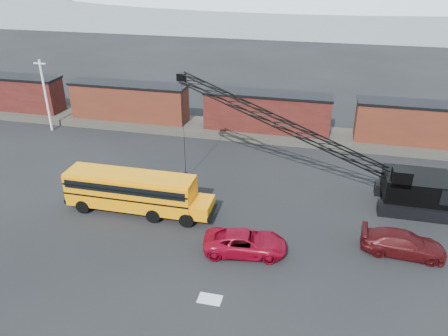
# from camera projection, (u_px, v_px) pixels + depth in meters

# --- Properties ---
(ground) EXTENTS (160.00, 160.00, 0.00)m
(ground) POSITION_uv_depth(u_px,v_px,m) (218.00, 256.00, 29.13)
(ground) COLOR black
(ground) RESTS_ON ground
(gravel_berm) EXTENTS (120.00, 5.00, 0.70)m
(gravel_berm) POSITION_uv_depth(u_px,v_px,m) (266.00, 133.00, 48.15)
(gravel_berm) COLOR #48423B
(gravel_berm) RESTS_ON ground
(boxcar_west_far) EXTENTS (13.70, 3.10, 4.17)m
(boxcar_west_far) POSITION_uv_depth(u_px,v_px,m) (9.00, 92.00, 53.66)
(boxcar_west_far) COLOR #4F1A16
(boxcar_west_far) RESTS_ON gravel_berm
(boxcar_west_near) EXTENTS (13.70, 3.10, 4.17)m
(boxcar_west_near) POSITION_uv_depth(u_px,v_px,m) (130.00, 101.00, 50.37)
(boxcar_west_near) COLOR #491E15
(boxcar_west_near) RESTS_ON gravel_berm
(boxcar_mid) EXTENTS (13.70, 3.10, 4.17)m
(boxcar_mid) POSITION_uv_depth(u_px,v_px,m) (267.00, 112.00, 47.08)
(boxcar_mid) COLOR #4F1A16
(boxcar_mid) RESTS_ON gravel_berm
(boxcar_east_near) EXTENTS (13.70, 3.10, 4.17)m
(boxcar_east_near) POSITION_uv_depth(u_px,v_px,m) (425.00, 124.00, 43.79)
(boxcar_east_near) COLOR #491E15
(boxcar_east_near) RESTS_ON gravel_berm
(utility_pole) EXTENTS (1.40, 0.24, 8.00)m
(utility_pole) POSITION_uv_depth(u_px,v_px,m) (46.00, 95.00, 47.91)
(utility_pole) COLOR silver
(utility_pole) RESTS_ON ground
(snow_patch) EXTENTS (1.40, 0.90, 0.02)m
(snow_patch) POSITION_uv_depth(u_px,v_px,m) (210.00, 299.00, 25.53)
(snow_patch) COLOR silver
(snow_patch) RESTS_ON ground
(school_bus) EXTENTS (11.65, 2.65, 3.19)m
(school_bus) POSITION_uv_depth(u_px,v_px,m) (135.00, 191.00, 33.42)
(school_bus) COLOR orange
(school_bus) RESTS_ON ground
(red_pickup) EXTENTS (5.91, 3.38, 1.55)m
(red_pickup) POSITION_uv_depth(u_px,v_px,m) (245.00, 243.00, 29.21)
(red_pickup) COLOR maroon
(red_pickup) RESTS_ON ground
(maroon_suv) EXTENTS (5.55, 2.48, 1.58)m
(maroon_suv) POSITION_uv_depth(u_px,v_px,m) (403.00, 243.00, 29.10)
(maroon_suv) COLOR #400B0E
(maroon_suv) RESTS_ON ground
(crawler_crane) EXTENTS (22.24, 4.20, 9.73)m
(crawler_crane) POSITION_uv_depth(u_px,v_px,m) (314.00, 139.00, 34.53)
(crawler_crane) COLOR black
(crawler_crane) RESTS_ON ground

